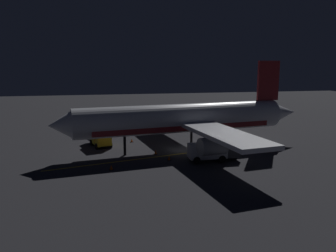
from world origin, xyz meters
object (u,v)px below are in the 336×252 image
(traffic_cone_near_left, at_px, (132,140))
(traffic_cone_near_right, at_px, (111,168))
(airliner, at_px, (186,119))
(catering_truck, at_px, (212,152))
(baggage_truck, at_px, (99,138))
(ground_crew_worker, at_px, (96,142))
(traffic_cone_far, at_px, (156,152))
(traffic_cone_under_wing, at_px, (169,158))

(traffic_cone_near_left, bearing_deg, traffic_cone_near_right, 164.72)
(airliner, height_order, traffic_cone_near_left, airliner)
(catering_truck, relative_size, traffic_cone_near_left, 11.74)
(baggage_truck, relative_size, traffic_cone_near_right, 10.65)
(ground_crew_worker, bearing_deg, traffic_cone_near_right, -170.83)
(baggage_truck, bearing_deg, traffic_cone_far, -130.22)
(traffic_cone_under_wing, bearing_deg, ground_crew_worker, 47.89)
(ground_crew_worker, xyz_separation_m, traffic_cone_near_left, (2.90, -5.46, -0.64))
(ground_crew_worker, relative_size, traffic_cone_far, 3.16)
(catering_truck, bearing_deg, traffic_cone_far, 54.14)
(catering_truck, distance_m, traffic_cone_under_wing, 5.48)
(traffic_cone_far, bearing_deg, airliner, -71.36)
(ground_crew_worker, relative_size, traffic_cone_near_right, 3.16)
(catering_truck, xyz_separation_m, ground_crew_worker, (9.57, 14.29, -0.28))
(traffic_cone_near_left, xyz_separation_m, traffic_cone_near_right, (-13.64, 3.73, 0.00))
(traffic_cone_near_right, distance_m, traffic_cone_far, 8.46)
(baggage_truck, xyz_separation_m, traffic_cone_under_wing, (-9.44, -8.50, -1.02))
(catering_truck, distance_m, ground_crew_worker, 17.20)
(baggage_truck, relative_size, catering_truck, 0.91)
(airliner, relative_size, traffic_cone_near_right, 66.99)
(traffic_cone_near_left, height_order, traffic_cone_far, same)
(traffic_cone_near_right, xyz_separation_m, traffic_cone_far, (5.80, -6.15, 0.00))
(baggage_truck, distance_m, traffic_cone_near_right, 12.09)
(traffic_cone_near_right, height_order, traffic_cone_under_wing, same)
(airliner, relative_size, traffic_cone_under_wing, 66.99)
(catering_truck, bearing_deg, traffic_cone_near_left, 35.30)
(airliner, bearing_deg, traffic_cone_under_wing, 144.43)
(airliner, relative_size, traffic_cone_near_left, 66.99)
(traffic_cone_far, bearing_deg, baggage_truck, 49.78)
(catering_truck, relative_size, ground_crew_worker, 3.71)
(baggage_truck, bearing_deg, traffic_cone_near_left, -71.40)
(catering_truck, distance_m, traffic_cone_near_right, 12.64)
(traffic_cone_near_left, height_order, traffic_cone_under_wing, same)
(catering_truck, relative_size, traffic_cone_far, 11.74)
(baggage_truck, relative_size, traffic_cone_near_left, 10.65)
(traffic_cone_under_wing, distance_m, traffic_cone_far, 3.45)
(baggage_truck, height_order, ground_crew_worker, baggage_truck)
(baggage_truck, height_order, traffic_cone_near_left, baggage_truck)
(airliner, distance_m, traffic_cone_near_left, 10.28)
(traffic_cone_near_left, bearing_deg, traffic_cone_far, -162.80)
(traffic_cone_under_wing, bearing_deg, catering_truck, -104.77)
(traffic_cone_near_left, bearing_deg, traffic_cone_under_wing, -162.00)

